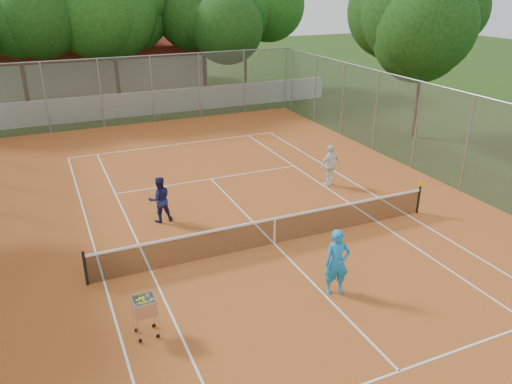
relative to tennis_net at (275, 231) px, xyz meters
name	(u,v)px	position (x,y,z in m)	size (l,w,h in m)	color
ground	(274,244)	(0.00, 0.00, -0.51)	(120.00, 120.00, 0.00)	#1C350E
court_pad	(274,244)	(0.00, 0.00, -0.50)	(18.00, 34.00, 0.02)	#AD5721
court_lines	(274,244)	(0.00, 0.00, -0.49)	(10.98, 23.78, 0.01)	white
tennis_net	(275,231)	(0.00, 0.00, 0.00)	(11.88, 0.10, 0.98)	black
perimeter_fence	(275,189)	(0.00, 0.00, 1.49)	(18.00, 34.00, 4.00)	slate
boundary_wall	(147,103)	(0.00, 19.00, 0.24)	(26.00, 0.30, 1.50)	silver
clubhouse	(92,61)	(-2.00, 29.00, 1.69)	(16.40, 9.00, 4.40)	beige
tropical_trees	(131,31)	(0.00, 22.00, 4.49)	(29.00, 19.00, 10.00)	black
player_near	(337,262)	(0.34, -3.18, 0.46)	(0.69, 0.46, 1.90)	#1986D8
player_far_left	(160,199)	(-3.00, 3.20, 0.36)	(0.82, 0.64, 1.69)	navy
player_far_right	(330,165)	(4.37, 3.70, 0.40)	(1.04, 0.43, 1.78)	white
ball_hopper	(145,316)	(-4.86, -2.90, 0.09)	(0.56, 0.56, 1.16)	#B7B8BE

